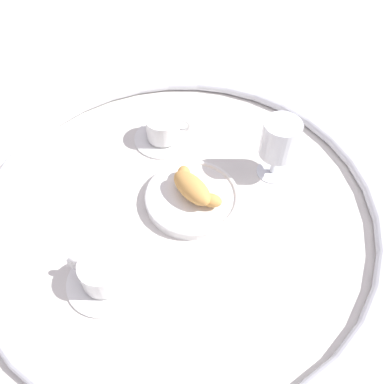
{
  "coord_description": "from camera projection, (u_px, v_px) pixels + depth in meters",
  "views": [
    {
      "loc": [
        0.24,
        -0.41,
        0.65
      ],
      "look_at": [
        0.01,
        0.03,
        0.03
      ],
      "focal_mm": 37.21,
      "sensor_mm": 36.0,
      "label": 1
    }
  ],
  "objects": [
    {
      "name": "ground_plane",
      "position": [
        181.0,
        208.0,
        0.81
      ],
      "size": [
        2.2,
        2.2,
        0.0
      ],
      "primitive_type": "plane",
      "color": "silver"
    },
    {
      "name": "table_chrome_rim",
      "position": [
        180.0,
        205.0,
        0.8
      ],
      "size": [
        0.8,
        0.8,
        0.02
      ],
      "primitive_type": "torus",
      "color": "silver",
      "rests_on": "ground_plane"
    },
    {
      "name": "pastry_plate",
      "position": [
        192.0,
        197.0,
        0.81
      ],
      "size": [
        0.19,
        0.19,
        0.02
      ],
      "color": "white",
      "rests_on": "ground_plane"
    },
    {
      "name": "croissant_large",
      "position": [
        193.0,
        188.0,
        0.79
      ],
      "size": [
        0.13,
        0.1,
        0.04
      ],
      "color": "#D6994C",
      "rests_on": "pastry_plate"
    },
    {
      "name": "coffee_cup_near",
      "position": [
        164.0,
        130.0,
        0.91
      ],
      "size": [
        0.14,
        0.14,
        0.06
      ],
      "color": "white",
      "rests_on": "ground_plane"
    },
    {
      "name": "coffee_cup_far",
      "position": [
        102.0,
        274.0,
        0.69
      ],
      "size": [
        0.14,
        0.14,
        0.06
      ],
      "color": "white",
      "rests_on": "ground_plane"
    },
    {
      "name": "juice_glass_left",
      "position": [
        279.0,
        141.0,
        0.79
      ],
      "size": [
        0.08,
        0.08,
        0.14
      ],
      "color": "white",
      "rests_on": "ground_plane"
    }
  ]
}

